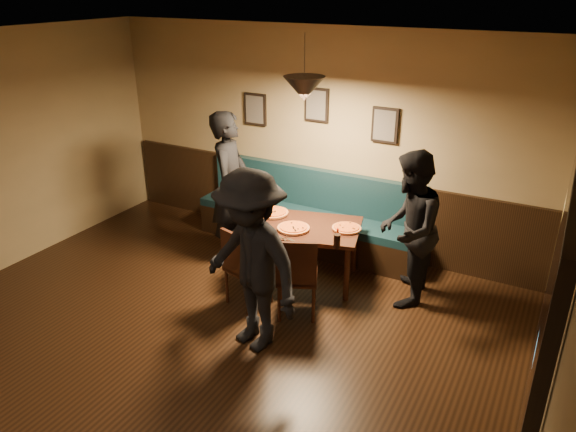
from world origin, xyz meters
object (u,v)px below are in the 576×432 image
(diner_front, at_px, (251,262))
(booth_bench, at_px, (305,212))
(dining_table, at_px, (302,252))
(tabasco_bottle, at_px, (338,232))
(diner_left, at_px, (231,187))
(soda_glass, at_px, (337,241))
(diner_right, at_px, (409,229))
(chair_near_right, at_px, (297,274))
(chair_near_left, at_px, (248,266))

(diner_front, bearing_deg, booth_bench, 120.35)
(dining_table, distance_m, tabasco_bottle, 0.62)
(diner_left, height_order, soda_glass, diner_left)
(dining_table, relative_size, soda_glass, 8.45)
(diner_right, distance_m, diner_front, 1.81)
(booth_bench, distance_m, diner_front, 2.21)
(chair_near_right, bearing_deg, chair_near_left, 162.83)
(diner_front, distance_m, soda_glass, 1.09)
(dining_table, height_order, soda_glass, soda_glass)
(tabasco_bottle, bearing_deg, booth_bench, 133.73)
(chair_near_left, distance_m, chair_near_right, 0.56)
(chair_near_right, xyz_separation_m, diner_right, (0.91, 0.81, 0.39))
(chair_near_left, relative_size, chair_near_right, 0.97)
(diner_front, bearing_deg, diner_left, 146.69)
(diner_left, height_order, tabasco_bottle, diner_left)
(booth_bench, bearing_deg, chair_near_left, -87.11)
(diner_front, bearing_deg, chair_near_right, 95.55)
(diner_left, height_order, diner_right, diner_left)
(chair_near_left, relative_size, diner_left, 0.48)
(diner_front, bearing_deg, chair_near_left, 142.43)
(chair_near_left, bearing_deg, booth_bench, 108.89)
(diner_right, xyz_separation_m, soda_glass, (-0.62, -0.48, -0.08))
(chair_near_left, bearing_deg, chair_near_right, 23.29)
(chair_near_right, height_order, diner_front, diner_front)
(booth_bench, bearing_deg, diner_left, -135.80)
(dining_table, bearing_deg, diner_front, -98.79)
(diner_right, height_order, soda_glass, diner_right)
(diner_left, height_order, diner_front, diner_left)
(soda_glass, bearing_deg, chair_near_left, -154.44)
(booth_bench, height_order, diner_left, diner_left)
(dining_table, bearing_deg, chair_near_right, -82.13)
(chair_near_right, distance_m, tabasco_bottle, 0.68)
(chair_near_left, height_order, tabasco_bottle, chair_near_left)
(chair_near_left, relative_size, tabasco_bottle, 8.16)
(chair_near_left, distance_m, diner_front, 0.85)
(diner_front, distance_m, tabasco_bottle, 1.30)
(chair_near_left, bearing_deg, soda_glass, 41.56)
(chair_near_left, height_order, chair_near_right, chair_near_right)
(chair_near_right, xyz_separation_m, diner_left, (-1.33, 0.77, 0.48))
(tabasco_bottle, bearing_deg, diner_right, 17.20)
(soda_glass, bearing_deg, booth_bench, 129.71)
(diner_left, distance_m, soda_glass, 1.69)
(booth_bench, height_order, diner_right, diner_right)
(diner_right, bearing_deg, diner_left, -96.99)
(chair_near_right, bearing_deg, diner_right, 17.35)
(diner_front, bearing_deg, diner_right, 71.87)
(chair_near_left, relative_size, diner_right, 0.53)
(chair_near_right, distance_m, soda_glass, 0.54)
(tabasco_bottle, bearing_deg, dining_table, 170.60)
(dining_table, xyz_separation_m, chair_near_right, (0.28, -0.67, 0.12))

